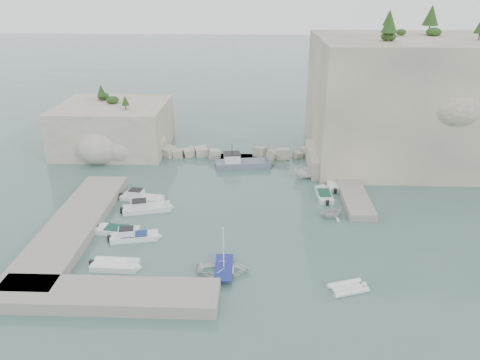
{
  "coord_description": "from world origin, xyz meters",
  "views": [
    {
      "loc": [
        1.86,
        -43.08,
        23.74
      ],
      "look_at": [
        0.0,
        6.0,
        3.0
      ],
      "focal_mm": 35.0,
      "sensor_mm": 36.0,
      "label": 1
    }
  ],
  "objects_px": {
    "rowboat": "(224,272)",
    "tender_east_a": "(331,217)",
    "tender_east_c": "(334,185)",
    "tender_east_d": "(310,178)",
    "work_boat": "(243,167)",
    "motorboat_d": "(135,239)",
    "tender_east_b": "(324,197)",
    "motorboat_b": "(147,210)",
    "motorboat_c": "(118,233)",
    "inflatable_dinghy": "(348,290)",
    "motorboat_e": "(115,268)",
    "motorboat_a": "(142,200)"
  },
  "relations": [
    {
      "from": "work_boat",
      "to": "tender_east_c",
      "type": "bearing_deg",
      "value": -36.6
    },
    {
      "from": "tender_east_a",
      "to": "motorboat_b",
      "type": "bearing_deg",
      "value": 65.49
    },
    {
      "from": "rowboat",
      "to": "tender_east_b",
      "type": "xyz_separation_m",
      "value": [
        10.93,
        16.26,
        0.0
      ]
    },
    {
      "from": "motorboat_c",
      "to": "motorboat_e",
      "type": "xyz_separation_m",
      "value": [
        1.59,
        -6.37,
        0.0
      ]
    },
    {
      "from": "motorboat_d",
      "to": "work_boat",
      "type": "relative_size",
      "value": 0.61
    },
    {
      "from": "motorboat_b",
      "to": "motorboat_c",
      "type": "relative_size",
      "value": 1.24
    },
    {
      "from": "motorboat_e",
      "to": "work_boat",
      "type": "relative_size",
      "value": 0.54
    },
    {
      "from": "motorboat_c",
      "to": "inflatable_dinghy",
      "type": "bearing_deg",
      "value": -14.28
    },
    {
      "from": "inflatable_dinghy",
      "to": "tender_east_a",
      "type": "bearing_deg",
      "value": 68.86
    },
    {
      "from": "motorboat_a",
      "to": "motorboat_d",
      "type": "relative_size",
      "value": 1.08
    },
    {
      "from": "tender_east_d",
      "to": "tender_east_b",
      "type": "bearing_deg",
      "value": 178.6
    },
    {
      "from": "tender_east_d",
      "to": "rowboat",
      "type": "bearing_deg",
      "value": 144.74
    },
    {
      "from": "tender_east_d",
      "to": "work_boat",
      "type": "distance_m",
      "value": 9.73
    },
    {
      "from": "motorboat_b",
      "to": "tender_east_b",
      "type": "height_order",
      "value": "motorboat_b"
    },
    {
      "from": "tender_east_c",
      "to": "tender_east_a",
      "type": "bearing_deg",
      "value": 174.4
    },
    {
      "from": "motorboat_b",
      "to": "motorboat_c",
      "type": "height_order",
      "value": "motorboat_b"
    },
    {
      "from": "motorboat_d",
      "to": "tender_east_b",
      "type": "xyz_separation_m",
      "value": [
        20.31,
        10.82,
        0.0
      ]
    },
    {
      "from": "motorboat_a",
      "to": "tender_east_b",
      "type": "xyz_separation_m",
      "value": [
        21.63,
        1.71,
        0.0
      ]
    },
    {
      "from": "motorboat_c",
      "to": "inflatable_dinghy",
      "type": "height_order",
      "value": "motorboat_c"
    },
    {
      "from": "rowboat",
      "to": "tender_east_a",
      "type": "relative_size",
      "value": 1.57
    },
    {
      "from": "motorboat_d",
      "to": "tender_east_b",
      "type": "distance_m",
      "value": 23.01
    },
    {
      "from": "tender_east_c",
      "to": "tender_east_d",
      "type": "relative_size",
      "value": 1.12
    },
    {
      "from": "motorboat_d",
      "to": "tender_east_a",
      "type": "height_order",
      "value": "tender_east_a"
    },
    {
      "from": "rowboat",
      "to": "tender_east_d",
      "type": "bearing_deg",
      "value": -25.23
    },
    {
      "from": "motorboat_b",
      "to": "motorboat_e",
      "type": "bearing_deg",
      "value": -106.45
    },
    {
      "from": "inflatable_dinghy",
      "to": "tender_east_b",
      "type": "xyz_separation_m",
      "value": [
        0.37,
        18.42,
        0.0
      ]
    },
    {
      "from": "motorboat_c",
      "to": "tender_east_c",
      "type": "bearing_deg",
      "value": 36.27
    },
    {
      "from": "tender_east_b",
      "to": "tender_east_d",
      "type": "xyz_separation_m",
      "value": [
        -1.05,
        5.99,
        0.0
      ]
    },
    {
      "from": "inflatable_dinghy",
      "to": "tender_east_c",
      "type": "distance_m",
      "value": 22.08
    },
    {
      "from": "motorboat_c",
      "to": "tender_east_b",
      "type": "relative_size",
      "value": 0.98
    },
    {
      "from": "motorboat_c",
      "to": "rowboat",
      "type": "height_order",
      "value": "rowboat"
    },
    {
      "from": "tender_east_a",
      "to": "motorboat_a",
      "type": "bearing_deg",
      "value": 58.73
    },
    {
      "from": "inflatable_dinghy",
      "to": "tender_east_a",
      "type": "distance_m",
      "value": 13.24
    },
    {
      "from": "tender_east_c",
      "to": "motorboat_c",
      "type": "bearing_deg",
      "value": 122.68
    },
    {
      "from": "tender_east_c",
      "to": "tender_east_d",
      "type": "xyz_separation_m",
      "value": [
        -2.71,
        2.43,
        0.0
      ]
    },
    {
      "from": "tender_east_a",
      "to": "tender_east_b",
      "type": "xyz_separation_m",
      "value": [
        -0.17,
        5.2,
        0.0
      ]
    },
    {
      "from": "motorboat_e",
      "to": "tender_east_b",
      "type": "relative_size",
      "value": 0.94
    },
    {
      "from": "motorboat_b",
      "to": "work_boat",
      "type": "height_order",
      "value": "work_boat"
    },
    {
      "from": "tender_east_c",
      "to": "tender_east_b",
      "type": "bearing_deg",
      "value": 159.11
    },
    {
      "from": "motorboat_e",
      "to": "rowboat",
      "type": "xyz_separation_m",
      "value": [
        9.87,
        -0.35,
        0.0
      ]
    },
    {
      "from": "tender_east_a",
      "to": "tender_east_c",
      "type": "distance_m",
      "value": 8.89
    },
    {
      "from": "motorboat_a",
      "to": "tender_east_c",
      "type": "relative_size",
      "value": 1.06
    },
    {
      "from": "motorboat_b",
      "to": "tender_east_c",
      "type": "bearing_deg",
      "value": 4.86
    },
    {
      "from": "motorboat_b",
      "to": "motorboat_d",
      "type": "height_order",
      "value": "same"
    },
    {
      "from": "motorboat_c",
      "to": "rowboat",
      "type": "relative_size",
      "value": 1.0
    },
    {
      "from": "motorboat_e",
      "to": "tender_east_b",
      "type": "bearing_deg",
      "value": 39.66
    },
    {
      "from": "rowboat",
      "to": "work_boat",
      "type": "bearing_deg",
      "value": -3.21
    },
    {
      "from": "tender_east_a",
      "to": "tender_east_d",
      "type": "bearing_deg",
      "value": -15.99
    },
    {
      "from": "motorboat_d",
      "to": "tender_east_c",
      "type": "xyz_separation_m",
      "value": [
        21.97,
        14.38,
        0.0
      ]
    },
    {
      "from": "rowboat",
      "to": "tender_east_a",
      "type": "height_order",
      "value": "tender_east_a"
    }
  ]
}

